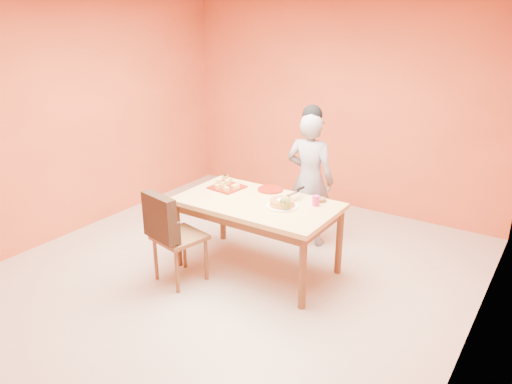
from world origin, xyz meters
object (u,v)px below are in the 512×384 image
Objects in this scene: person at (310,180)px; red_dinner_plate at (270,189)px; magenta_glass at (316,201)px; dining_table at (257,210)px; pastry_platter at (227,187)px; sponge_cake at (282,203)px; checker_tin at (321,200)px; egg_ornament at (285,203)px; dining_chair at (178,235)px.

person reaches higher than red_dinner_plate.
magenta_glass reaches higher than red_dinner_plate.
dining_table is 0.52m from pastry_platter.
checker_tin is (0.25, 0.33, -0.02)m from sponge_cake.
person is at bearing 127.19° from checker_tin.
egg_ornament is at bearing 99.56° from person.
dining_chair is 9.50× the size of magenta_glass.
sponge_cake is (0.15, -0.86, 0.03)m from person.
dining_table is 1.05× the size of person.
dining_chair is 1.65m from person.
person reaches higher than sponge_cake.
pastry_platter reaches higher than red_dinner_plate.
magenta_glass is (1.05, 0.85, 0.31)m from dining_chair.
pastry_platter is 0.47m from red_dinner_plate.
dining_table is 1.66× the size of dining_chair.
red_dinner_plate is (0.45, 0.97, 0.27)m from dining_chair.
sponge_cake reaches higher than checker_tin.
red_dinner_plate is at bearing 100.17° from dining_table.
egg_ornament is (0.22, -0.92, 0.07)m from person.
pastry_platter is 2.17× the size of egg_ornament.
checker_tin is at bearing 54.78° from dining_chair.
dining_table is at bearing -79.83° from red_dinner_plate.
egg_ornament is at bearing -44.00° from red_dinner_plate.
checker_tin is (0.18, 0.40, -0.06)m from egg_ornament.
egg_ornament is at bearing -124.98° from magenta_glass.
dining_table is 5.07× the size of pastry_platter.
person is at bearing 78.42° from dining_chair.
checker_tin is at bearing 93.59° from magenta_glass.
red_dinner_plate is at bearing 135.81° from sponge_cake.
magenta_glass reaches higher than dining_table.
dining_chair reaches higher than pastry_platter.
egg_ornament is at bearing -114.38° from checker_tin.
red_dinner_plate is 1.90× the size of egg_ornament.
dining_table is at bearing -157.68° from magenta_glass.
egg_ornament is (0.35, -0.05, 0.17)m from dining_table.
person is (0.65, 1.50, 0.27)m from dining_chair.
person reaches higher than egg_ornament.
egg_ornament reaches higher than sponge_cake.
sponge_cake reaches higher than red_dinner_plate.
dining_chair is (-0.51, -0.62, -0.17)m from dining_table.
red_dinner_plate is 2.73× the size of magenta_glass.
checker_tin reaches higher than dining_table.
pastry_platter is (-0.49, 0.15, 0.10)m from dining_table.
checker_tin is at bearing 33.41° from dining_table.
red_dinner_plate is 1.13× the size of sponge_cake.
sponge_cake is at bearing -141.94° from magenta_glass.
red_dinner_plate is 2.55× the size of checker_tin.
pastry_platter is (0.03, 0.77, 0.27)m from dining_chair.
pastry_platter is 0.78m from sponge_cake.
pastry_platter is 3.12× the size of magenta_glass.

